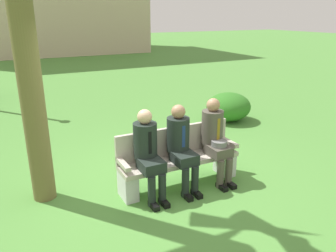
{
  "coord_description": "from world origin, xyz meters",
  "views": [
    {
      "loc": [
        -2.06,
        -4.16,
        2.55
      ],
      "look_at": [
        0.22,
        0.28,
        0.85
      ],
      "focal_mm": 35.46,
      "sensor_mm": 36.0,
      "label": 1
    }
  ],
  "objects_px": {
    "park_bench": "(178,159)",
    "seated_man_middle": "(181,143)",
    "seated_man_left": "(148,150)",
    "seated_man_right": "(215,136)",
    "shrub_near_bench": "(228,107)"
  },
  "relations": [
    {
      "from": "park_bench",
      "to": "seated_man_left",
      "type": "xyz_separation_m",
      "value": [
        -0.56,
        -0.13,
        0.3
      ]
    },
    {
      "from": "park_bench",
      "to": "seated_man_left",
      "type": "height_order",
      "value": "seated_man_left"
    },
    {
      "from": "seated_man_left",
      "to": "park_bench",
      "type": "bearing_deg",
      "value": 12.72
    },
    {
      "from": "seated_man_right",
      "to": "shrub_near_bench",
      "type": "relative_size",
      "value": 1.17
    },
    {
      "from": "seated_man_left",
      "to": "seated_man_middle",
      "type": "height_order",
      "value": "seated_man_middle"
    },
    {
      "from": "shrub_near_bench",
      "to": "seated_man_middle",
      "type": "bearing_deg",
      "value": -138.35
    },
    {
      "from": "seated_man_left",
      "to": "seated_man_right",
      "type": "height_order",
      "value": "seated_man_right"
    },
    {
      "from": "seated_man_middle",
      "to": "seated_man_right",
      "type": "distance_m",
      "value": 0.61
    },
    {
      "from": "seated_man_right",
      "to": "shrub_near_bench",
      "type": "xyz_separation_m",
      "value": [
        2.1,
        2.41,
        -0.38
      ]
    },
    {
      "from": "seated_man_middle",
      "to": "seated_man_right",
      "type": "xyz_separation_m",
      "value": [
        0.61,
        -0.0,
        0.01
      ]
    },
    {
      "from": "park_bench",
      "to": "seated_man_right",
      "type": "height_order",
      "value": "seated_man_right"
    },
    {
      "from": "seated_man_left",
      "to": "seated_man_middle",
      "type": "distance_m",
      "value": 0.53
    },
    {
      "from": "seated_man_left",
      "to": "shrub_near_bench",
      "type": "bearing_deg",
      "value": 36.61
    },
    {
      "from": "seated_man_right",
      "to": "shrub_near_bench",
      "type": "bearing_deg",
      "value": 49.01
    },
    {
      "from": "park_bench",
      "to": "seated_man_middle",
      "type": "relative_size",
      "value": 1.47
    }
  ]
}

